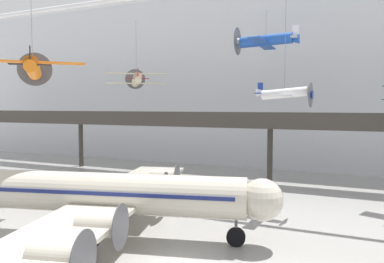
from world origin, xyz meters
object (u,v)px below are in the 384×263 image
suspended_plane_cream_biplane (136,80)px  suspended_plane_white_twin (285,93)px  airliner_silver_main (99,194)px  suspended_plane_orange_highwing (33,68)px  suspended_plane_blue_trainer (266,41)px

suspended_plane_cream_biplane → suspended_plane_white_twin: suspended_plane_cream_biplane is taller
airliner_silver_main → suspended_plane_white_twin: (10.92, 12.68, 7.48)m
suspended_plane_orange_highwing → suspended_plane_white_twin: bearing=-96.0°
suspended_plane_cream_biplane → suspended_plane_blue_trainer: bearing=-118.9°
suspended_plane_orange_highwing → suspended_plane_blue_trainer: size_ratio=1.02×
airliner_silver_main → suspended_plane_white_twin: bearing=35.2°
suspended_plane_blue_trainer → suspended_plane_white_twin: suspended_plane_blue_trainer is taller
suspended_plane_white_twin → suspended_plane_blue_trainer: bearing=114.6°
suspended_plane_white_twin → airliner_silver_main: bearing=-126.8°
airliner_silver_main → suspended_plane_white_twin: 18.33m
suspended_plane_blue_trainer → suspended_plane_orange_highwing: bearing=62.2°
suspended_plane_blue_trainer → suspended_plane_white_twin: bearing=109.2°
suspended_plane_cream_biplane → suspended_plane_orange_highwing: size_ratio=0.92×
suspended_plane_orange_highwing → airliner_silver_main: bearing=-131.0°
suspended_plane_cream_biplane → suspended_plane_orange_highwing: bearing=156.8°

